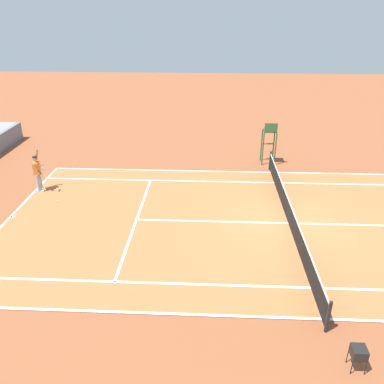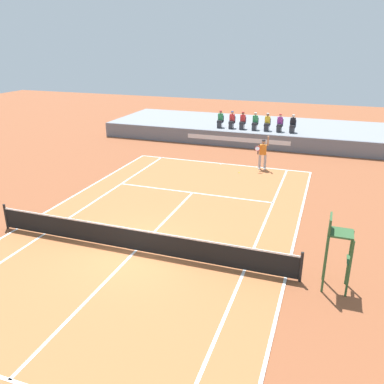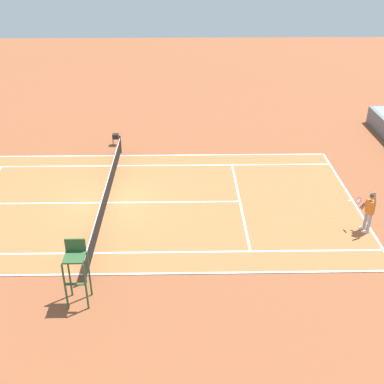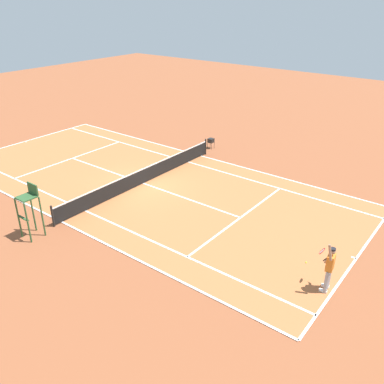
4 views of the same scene
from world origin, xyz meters
name	(u,v)px [view 3 (image 3 of 4)]	position (x,y,z in m)	size (l,w,h in m)	color
ground_plane	(107,203)	(0.00, 0.00, 0.00)	(80.00, 80.00, 0.00)	brown
court	(107,203)	(0.00, 0.00, 0.01)	(11.08, 23.88, 0.03)	#B76638
net	(106,194)	(0.00, 0.00, 0.52)	(11.98, 0.10, 1.07)	black
tennis_player	(369,211)	(2.63, 11.62, 0.99)	(0.75, 0.70, 2.08)	#9E9EA3
tennis_ball	(330,217)	(1.51, 10.39, 0.03)	(0.07, 0.07, 0.07)	#D1E533
umpire_chair	(76,265)	(6.92, 0.00, 1.56)	(0.77, 0.77, 2.44)	#2D562D
ball_hopper	(116,136)	(-7.14, -0.42, 0.57)	(0.36, 0.36, 0.70)	black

